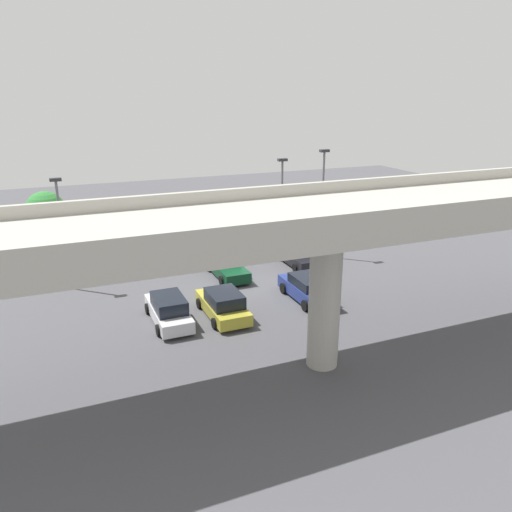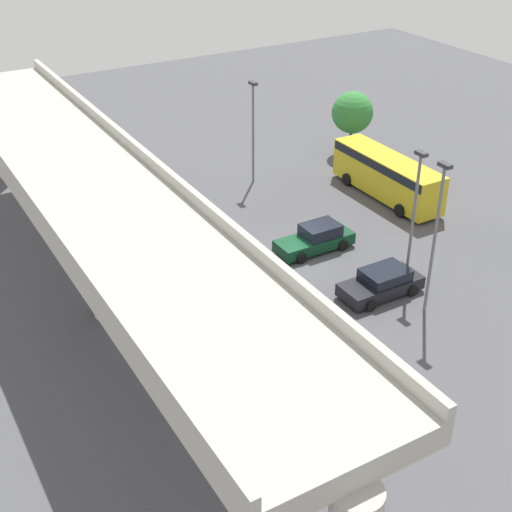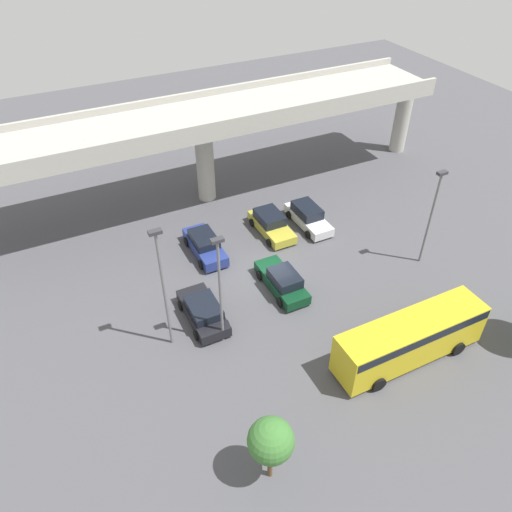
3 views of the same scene
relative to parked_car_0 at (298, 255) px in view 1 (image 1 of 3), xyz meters
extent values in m
plane|color=#4C4C51|center=(5.61, 1.72, -0.69)|extent=(86.63, 86.63, 0.00)
cube|color=#ADAAA0|center=(5.61, 13.31, 6.40)|extent=(40.43, 6.39, 0.90)
cube|color=#ADAAA0|center=(5.61, 10.27, 7.12)|extent=(40.43, 0.30, 0.55)
cube|color=#ADAAA0|center=(5.61, 16.36, 7.12)|extent=(40.43, 0.30, 0.55)
cylinder|color=#ADAAA0|center=(5.61, 13.31, 2.63)|extent=(1.46, 1.46, 6.64)
cube|color=black|center=(0.00, 0.07, -0.17)|extent=(1.94, 4.57, 0.70)
cube|color=black|center=(0.00, -0.18, 0.47)|extent=(1.78, 2.44, 0.58)
cylinder|color=black|center=(-0.99, 1.49, -0.39)|extent=(0.22, 0.61, 0.61)
cylinder|color=black|center=(0.99, 1.49, -0.39)|extent=(0.22, 0.61, 0.61)
cylinder|color=black|center=(-0.99, -1.35, -0.39)|extent=(0.22, 0.61, 0.61)
cylinder|color=black|center=(0.99, -1.35, -0.39)|extent=(0.22, 0.61, 0.61)
cube|color=navy|center=(2.59, 6.22, -0.12)|extent=(1.77, 4.79, 0.77)
cube|color=black|center=(2.59, 6.35, 0.55)|extent=(1.63, 2.51, 0.57)
cylinder|color=black|center=(3.50, 4.74, -0.35)|extent=(0.22, 0.68, 0.68)
cylinder|color=black|center=(1.69, 4.74, -0.35)|extent=(0.22, 0.68, 0.68)
cylinder|color=black|center=(3.50, 7.71, -0.35)|extent=(0.22, 0.68, 0.68)
cylinder|color=black|center=(1.69, 7.71, -0.35)|extent=(0.22, 0.68, 0.68)
cube|color=#0C381E|center=(5.77, 0.40, -0.16)|extent=(1.77, 4.80, 0.71)
cube|color=black|center=(5.77, -0.01, 0.55)|extent=(1.63, 2.20, 0.70)
cylinder|color=black|center=(4.87, 1.89, -0.37)|extent=(0.22, 0.65, 0.65)
cylinder|color=black|center=(6.68, 1.89, -0.37)|extent=(0.22, 0.65, 0.65)
cylinder|color=black|center=(4.87, -1.08, -0.37)|extent=(0.22, 0.65, 0.65)
cylinder|color=black|center=(6.68, -1.08, -0.37)|extent=(0.22, 0.65, 0.65)
cube|color=gold|center=(8.16, 6.38, -0.18)|extent=(1.88, 4.72, 0.67)
cube|color=black|center=(8.16, 6.75, 0.52)|extent=(1.73, 2.39, 0.72)
cylinder|color=black|center=(9.13, 4.91, -0.38)|extent=(0.22, 0.62, 0.62)
cylinder|color=black|center=(7.20, 4.91, -0.38)|extent=(0.22, 0.62, 0.62)
cylinder|color=black|center=(9.13, 7.84, -0.38)|extent=(0.22, 0.62, 0.62)
cylinder|color=black|center=(7.20, 7.84, -0.38)|extent=(0.22, 0.62, 0.62)
cube|color=silver|center=(11.22, 5.99, -0.17)|extent=(1.74, 4.82, 0.69)
cube|color=black|center=(11.22, 6.27, 0.55)|extent=(1.60, 2.51, 0.74)
cylinder|color=black|center=(12.11, 4.50, -0.37)|extent=(0.22, 0.63, 0.63)
cylinder|color=black|center=(10.33, 4.50, -0.37)|extent=(0.22, 0.63, 0.63)
cylinder|color=black|center=(12.11, 7.49, -0.37)|extent=(0.22, 0.63, 0.63)
cylinder|color=black|center=(10.33, 7.49, -0.37)|extent=(0.22, 0.63, 0.63)
cube|color=gold|center=(9.42, -8.01, 0.86)|extent=(9.19, 2.22, 2.63)
cube|color=black|center=(9.42, -8.01, 1.81)|extent=(9.01, 2.26, 0.58)
cylinder|color=black|center=(12.27, -6.88, -0.26)|extent=(0.86, 0.29, 0.86)
cylinder|color=black|center=(12.27, -9.14, -0.26)|extent=(0.86, 0.29, 0.86)
cylinder|color=black|center=(6.57, -6.88, -0.26)|extent=(0.86, 0.29, 0.86)
cylinder|color=black|center=(6.57, -9.14, -0.26)|extent=(0.86, 0.29, 0.86)
cylinder|color=slate|center=(16.12, -1.43, 2.84)|extent=(0.16, 0.16, 7.06)
cube|color=#333338|center=(16.12, -1.43, 6.47)|extent=(0.70, 0.35, 0.20)
cylinder|color=slate|center=(0.42, -2.11, 3.01)|extent=(0.16, 0.16, 7.40)
cube|color=#333338|center=(0.42, -2.11, 6.81)|extent=(0.70, 0.35, 0.20)
cylinder|color=slate|center=(-2.42, -0.93, 3.34)|extent=(0.16, 0.16, 8.06)
cube|color=#333338|center=(-2.42, -0.93, 7.47)|extent=(0.70, 0.35, 0.20)
cylinder|color=brown|center=(-0.96, -10.82, 0.31)|extent=(0.24, 0.24, 2.00)
sphere|color=#3D7533|center=(-0.96, -10.82, 2.20)|extent=(2.12, 2.12, 2.12)
cylinder|color=brown|center=(17.02, -10.69, 0.28)|extent=(0.24, 0.24, 1.93)
sphere|color=#337F38|center=(17.02, -10.69, 2.59)|extent=(3.16, 3.16, 3.16)
camera|label=1|loc=(16.51, 31.34, 11.56)|focal=35.00mm
camera|label=2|loc=(-24.30, 22.04, 20.40)|focal=50.00mm
camera|label=3|loc=(-6.81, -21.22, 22.06)|focal=35.00mm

